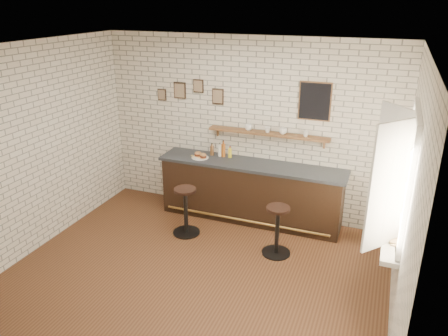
{
  "coord_description": "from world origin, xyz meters",
  "views": [
    {
      "loc": [
        2.19,
        -4.65,
        3.54
      ],
      "look_at": [
        0.03,
        0.9,
        1.2
      ],
      "focal_mm": 35.0,
      "sensor_mm": 36.0,
      "label": 1
    }
  ],
  "objects_px": {
    "book_upper": "(390,238)",
    "bitters_bottle_amber": "(223,150)",
    "bar_counter": "(251,191)",
    "bitters_bottle_brown": "(212,150)",
    "shelf_cup_d": "(306,134)",
    "shelf_cup_a": "(249,127)",
    "shelf_cup_b": "(268,130)",
    "sandwich_plate": "(200,157)",
    "bitters_bottle_white": "(220,151)",
    "bar_stool_right": "(277,229)",
    "bar_stool_left": "(186,210)",
    "shelf_cup_c": "(283,131)",
    "ciabatta_sandwich": "(201,155)",
    "condiment_bottle_yellow": "(230,153)",
    "book_lower": "(389,241)"
  },
  "relations": [
    {
      "from": "bar_counter",
      "to": "sandwich_plate",
      "type": "bearing_deg",
      "value": -175.79
    },
    {
      "from": "shelf_cup_d",
      "to": "book_upper",
      "type": "xyz_separation_m",
      "value": [
        1.37,
        -1.79,
        -0.59
      ]
    },
    {
      "from": "bar_stool_left",
      "to": "book_upper",
      "type": "xyz_separation_m",
      "value": [
        2.98,
        -0.75,
        0.54
      ]
    },
    {
      "from": "shelf_cup_b",
      "to": "book_upper",
      "type": "distance_m",
      "value": 2.74
    },
    {
      "from": "shelf_cup_c",
      "to": "shelf_cup_d",
      "type": "xyz_separation_m",
      "value": [
        0.36,
        0.0,
        -0.0
      ]
    },
    {
      "from": "bar_stool_right",
      "to": "shelf_cup_c",
      "type": "bearing_deg",
      "value": 102.66
    },
    {
      "from": "shelf_cup_b",
      "to": "shelf_cup_c",
      "type": "height_order",
      "value": "shelf_cup_c"
    },
    {
      "from": "sandwich_plate",
      "to": "shelf_cup_d",
      "type": "relative_size",
      "value": 2.96
    },
    {
      "from": "shelf_cup_c",
      "to": "book_upper",
      "type": "height_order",
      "value": "shelf_cup_c"
    },
    {
      "from": "bar_stool_right",
      "to": "shelf_cup_b",
      "type": "bearing_deg",
      "value": 114.49
    },
    {
      "from": "shelf_cup_c",
      "to": "book_upper",
      "type": "relative_size",
      "value": 0.57
    },
    {
      "from": "shelf_cup_d",
      "to": "shelf_cup_c",
      "type": "bearing_deg",
      "value": -171.65
    },
    {
      "from": "bitters_bottle_amber",
      "to": "bar_stool_left",
      "type": "relative_size",
      "value": 0.37
    },
    {
      "from": "bar_stool_left",
      "to": "shelf_cup_d",
      "type": "height_order",
      "value": "shelf_cup_d"
    },
    {
      "from": "sandwich_plate",
      "to": "bitters_bottle_white",
      "type": "distance_m",
      "value": 0.35
    },
    {
      "from": "bar_stool_right",
      "to": "shelf_cup_c",
      "type": "xyz_separation_m",
      "value": [
        -0.25,
        1.1,
        1.14
      ]
    },
    {
      "from": "bitters_bottle_amber",
      "to": "bar_stool_right",
      "type": "distance_m",
      "value": 1.77
    },
    {
      "from": "bar_stool_left",
      "to": "book_lower",
      "type": "relative_size",
      "value": 3.94
    },
    {
      "from": "bitters_bottle_amber",
      "to": "condiment_bottle_yellow",
      "type": "height_order",
      "value": "bitters_bottle_amber"
    },
    {
      "from": "shelf_cup_c",
      "to": "book_upper",
      "type": "bearing_deg",
      "value": -118.93
    },
    {
      "from": "shelf_cup_a",
      "to": "shelf_cup_b",
      "type": "distance_m",
      "value": 0.32
    },
    {
      "from": "bar_stool_right",
      "to": "shelf_cup_d",
      "type": "height_order",
      "value": "shelf_cup_d"
    },
    {
      "from": "ciabatta_sandwich",
      "to": "shelf_cup_d",
      "type": "distance_m",
      "value": 1.78
    },
    {
      "from": "bar_stool_left",
      "to": "bar_stool_right",
      "type": "relative_size",
      "value": 1.02
    },
    {
      "from": "sandwich_plate",
      "to": "condiment_bottle_yellow",
      "type": "height_order",
      "value": "condiment_bottle_yellow"
    },
    {
      "from": "bar_counter",
      "to": "bitters_bottle_white",
      "type": "distance_m",
      "value": 0.86
    },
    {
      "from": "sandwich_plate",
      "to": "bitters_bottle_white",
      "type": "bearing_deg",
      "value": 36.13
    },
    {
      "from": "bar_stool_right",
      "to": "shelf_cup_b",
      "type": "height_order",
      "value": "shelf_cup_b"
    },
    {
      "from": "bar_counter",
      "to": "shelf_cup_a",
      "type": "bearing_deg",
      "value": 121.16
    },
    {
      "from": "bar_stool_right",
      "to": "shelf_cup_c",
      "type": "distance_m",
      "value": 1.6
    },
    {
      "from": "book_upper",
      "to": "bitters_bottle_amber",
      "type": "bearing_deg",
      "value": 145.59
    },
    {
      "from": "bitters_bottle_brown",
      "to": "bitters_bottle_amber",
      "type": "bearing_deg",
      "value": 0.0
    },
    {
      "from": "bitters_bottle_white",
      "to": "shelf_cup_d",
      "type": "relative_size",
      "value": 2.48
    },
    {
      "from": "sandwich_plate",
      "to": "ciabatta_sandwich",
      "type": "height_order",
      "value": "ciabatta_sandwich"
    },
    {
      "from": "bar_stool_left",
      "to": "shelf_cup_c",
      "type": "xyz_separation_m",
      "value": [
        1.25,
        1.04,
        1.13
      ]
    },
    {
      "from": "sandwich_plate",
      "to": "bar_stool_right",
      "type": "relative_size",
      "value": 0.37
    },
    {
      "from": "shelf_cup_c",
      "to": "bitters_bottle_white",
      "type": "bearing_deg",
      "value": 110.45
    },
    {
      "from": "sandwich_plate",
      "to": "shelf_cup_d",
      "type": "xyz_separation_m",
      "value": [
        1.7,
        0.27,
        0.53
      ]
    },
    {
      "from": "ciabatta_sandwich",
      "to": "bitters_bottle_amber",
      "type": "height_order",
      "value": "bitters_bottle_amber"
    },
    {
      "from": "shelf_cup_a",
      "to": "shelf_cup_c",
      "type": "height_order",
      "value": "shelf_cup_a"
    },
    {
      "from": "bitters_bottle_amber",
      "to": "shelf_cup_d",
      "type": "relative_size",
      "value": 3.01
    },
    {
      "from": "condiment_bottle_yellow",
      "to": "book_lower",
      "type": "xyz_separation_m",
      "value": [
        2.61,
        -1.77,
        -0.15
      ]
    },
    {
      "from": "bar_counter",
      "to": "bitters_bottle_brown",
      "type": "xyz_separation_m",
      "value": [
        -0.75,
        0.14,
        0.59
      ]
    },
    {
      "from": "shelf_cup_a",
      "to": "book_lower",
      "type": "xyz_separation_m",
      "value": [
        2.31,
        -1.83,
        -0.61
      ]
    },
    {
      "from": "bar_counter",
      "to": "shelf_cup_d",
      "type": "xyz_separation_m",
      "value": [
        0.81,
        0.2,
        1.04
      ]
    },
    {
      "from": "bitters_bottle_brown",
      "to": "shelf_cup_a",
      "type": "xyz_separation_m",
      "value": [
        0.63,
        0.06,
        0.46
      ]
    },
    {
      "from": "bitters_bottle_white",
      "to": "shelf_cup_b",
      "type": "relative_size",
      "value": 2.46
    },
    {
      "from": "ciabatta_sandwich",
      "to": "bitters_bottle_white",
      "type": "xyz_separation_m",
      "value": [
        0.27,
        0.2,
        0.04
      ]
    },
    {
      "from": "bar_counter",
      "to": "bar_stool_right",
      "type": "height_order",
      "value": "bar_counter"
    },
    {
      "from": "shelf_cup_c",
      "to": "shelf_cup_d",
      "type": "relative_size",
      "value": 1.29
    }
  ]
}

